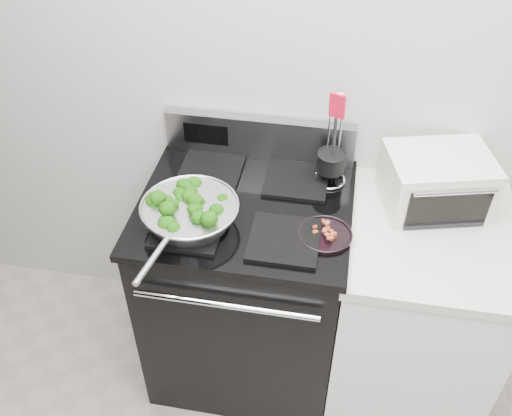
% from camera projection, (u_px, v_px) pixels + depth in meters
% --- Properties ---
extents(back_wall, '(4.00, 0.02, 2.70)m').
position_uv_depth(back_wall, '(343.00, 69.00, 2.05)').
color(back_wall, '#B4B1AA').
rests_on(back_wall, ground).
extents(gas_range, '(0.79, 0.69, 1.13)m').
position_uv_depth(gas_range, '(247.00, 286.00, 2.41)').
color(gas_range, black).
rests_on(gas_range, floor).
extents(counter, '(0.62, 0.68, 0.92)m').
position_uv_depth(counter, '(411.00, 314.00, 2.33)').
color(counter, white).
rests_on(counter, floor).
extents(skillet, '(0.35, 0.55, 0.07)m').
position_uv_depth(skillet, '(190.00, 212.00, 1.99)').
color(skillet, silver).
rests_on(skillet, gas_range).
extents(broccoli_pile, '(0.27, 0.27, 0.09)m').
position_uv_depth(broccoli_pile, '(190.00, 208.00, 1.97)').
color(broccoli_pile, black).
rests_on(broccoli_pile, skillet).
extents(bacon_plate, '(0.19, 0.19, 0.04)m').
position_uv_depth(bacon_plate, '(325.00, 232.00, 1.96)').
color(bacon_plate, black).
rests_on(bacon_plate, gas_range).
extents(utensil_holder, '(0.13, 0.13, 0.39)m').
position_uv_depth(utensil_holder, '(331.00, 167.00, 2.16)').
color(utensil_holder, silver).
rests_on(utensil_holder, gas_range).
extents(toaster_oven, '(0.43, 0.36, 0.21)m').
position_uv_depth(toaster_oven, '(436.00, 181.00, 2.08)').
color(toaster_oven, white).
rests_on(toaster_oven, counter).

